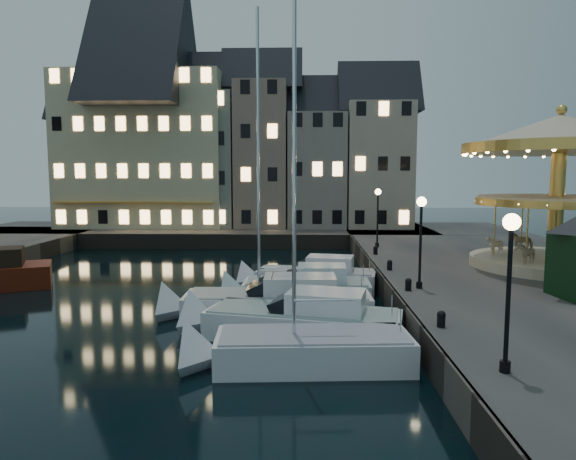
{
  "coord_description": "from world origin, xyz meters",
  "views": [
    {
      "loc": [
        1.91,
        -22.12,
        6.44
      ],
      "look_at": [
        1.0,
        8.0,
        3.2
      ],
      "focal_mm": 32.0,
      "sensor_mm": 36.0,
      "label": 1
    }
  ],
  "objects_px": {
    "streetlamp_a": "(509,270)",
    "bollard_d": "(375,250)",
    "streetlamp_c": "(378,209)",
    "bollard_b": "(408,284)",
    "carousel": "(559,161)",
    "bollard_c": "(390,264)",
    "motorboat_b": "(293,322)",
    "motorboat_d": "(298,290)",
    "motorboat_a": "(296,351)",
    "motorboat_c": "(269,303)",
    "streetlamp_b": "(421,229)",
    "bollard_a": "(441,318)",
    "motorboat_e": "(309,278)"
  },
  "relations": [
    {
      "from": "motorboat_b",
      "to": "motorboat_d",
      "type": "relative_size",
      "value": 1.19
    },
    {
      "from": "motorboat_b",
      "to": "bollard_c",
      "type": "bearing_deg",
      "value": 56.87
    },
    {
      "from": "streetlamp_c",
      "to": "motorboat_a",
      "type": "relative_size",
      "value": 0.33
    },
    {
      "from": "bollard_a",
      "to": "streetlamp_c",
      "type": "bearing_deg",
      "value": 88.24
    },
    {
      "from": "bollard_d",
      "to": "motorboat_d",
      "type": "bearing_deg",
      "value": -122.58
    },
    {
      "from": "bollard_d",
      "to": "motorboat_a",
      "type": "relative_size",
      "value": 0.04
    },
    {
      "from": "streetlamp_c",
      "to": "bollard_b",
      "type": "distance_m",
      "value": 14.22
    },
    {
      "from": "carousel",
      "to": "bollard_c",
      "type": "bearing_deg",
      "value": -173.34
    },
    {
      "from": "streetlamp_a",
      "to": "bollard_d",
      "type": "height_order",
      "value": "streetlamp_a"
    },
    {
      "from": "bollard_b",
      "to": "motorboat_d",
      "type": "bearing_deg",
      "value": 150.6
    },
    {
      "from": "streetlamp_c",
      "to": "bollard_c",
      "type": "height_order",
      "value": "streetlamp_c"
    },
    {
      "from": "streetlamp_c",
      "to": "carousel",
      "type": "distance_m",
      "value": 12.17
    },
    {
      "from": "motorboat_b",
      "to": "motorboat_c",
      "type": "relative_size",
      "value": 0.7
    },
    {
      "from": "bollard_b",
      "to": "streetlamp_c",
      "type": "bearing_deg",
      "value": 87.55
    },
    {
      "from": "bollard_c",
      "to": "motorboat_c",
      "type": "relative_size",
      "value": 0.05
    },
    {
      "from": "motorboat_d",
      "to": "carousel",
      "type": "height_order",
      "value": "carousel"
    },
    {
      "from": "bollard_c",
      "to": "carousel",
      "type": "bearing_deg",
      "value": 6.66
    },
    {
      "from": "motorboat_a",
      "to": "streetlamp_b",
      "type": "bearing_deg",
      "value": 49.38
    },
    {
      "from": "bollard_a",
      "to": "carousel",
      "type": "relative_size",
      "value": 0.06
    },
    {
      "from": "carousel",
      "to": "bollard_a",
      "type": "bearing_deg",
      "value": -128.72
    },
    {
      "from": "bollard_d",
      "to": "motorboat_e",
      "type": "xyz_separation_m",
      "value": [
        -4.39,
        -4.7,
        -0.96
      ]
    },
    {
      "from": "bollard_a",
      "to": "motorboat_d",
      "type": "distance_m",
      "value": 9.69
    },
    {
      "from": "bollard_b",
      "to": "motorboat_c",
      "type": "height_order",
      "value": "motorboat_c"
    },
    {
      "from": "streetlamp_a",
      "to": "streetlamp_c",
      "type": "xyz_separation_m",
      "value": [
        0.0,
        23.5,
        0.0
      ]
    },
    {
      "from": "motorboat_b",
      "to": "bollard_b",
      "type": "bearing_deg",
      "value": 28.73
    },
    {
      "from": "streetlamp_c",
      "to": "motorboat_c",
      "type": "height_order",
      "value": "motorboat_c"
    },
    {
      "from": "streetlamp_a",
      "to": "motorboat_d",
      "type": "bearing_deg",
      "value": 114.26
    },
    {
      "from": "carousel",
      "to": "motorboat_e",
      "type": "bearing_deg",
      "value": -178.83
    },
    {
      "from": "motorboat_c",
      "to": "motorboat_a",
      "type": "bearing_deg",
      "value": -77.4
    },
    {
      "from": "bollard_a",
      "to": "bollard_b",
      "type": "distance_m",
      "value": 5.5
    },
    {
      "from": "bollard_d",
      "to": "motorboat_e",
      "type": "relative_size",
      "value": 0.07
    },
    {
      "from": "streetlamp_a",
      "to": "carousel",
      "type": "xyz_separation_m",
      "value": [
        8.69,
        15.58,
        3.16
      ]
    },
    {
      "from": "streetlamp_a",
      "to": "streetlamp_b",
      "type": "bearing_deg",
      "value": 90.0
    },
    {
      "from": "streetlamp_c",
      "to": "motorboat_a",
      "type": "bearing_deg",
      "value": -105.47
    },
    {
      "from": "motorboat_c",
      "to": "carousel",
      "type": "bearing_deg",
      "value": 21.48
    },
    {
      "from": "bollard_c",
      "to": "bollard_d",
      "type": "relative_size",
      "value": 1.0
    },
    {
      "from": "bollard_d",
      "to": "motorboat_d",
      "type": "distance_m",
      "value": 9.21
    },
    {
      "from": "bollard_a",
      "to": "carousel",
      "type": "height_order",
      "value": "carousel"
    },
    {
      "from": "bollard_b",
      "to": "bollard_a",
      "type": "bearing_deg",
      "value": -90.0
    },
    {
      "from": "streetlamp_c",
      "to": "bollard_c",
      "type": "bearing_deg",
      "value": -93.81
    },
    {
      "from": "bollard_a",
      "to": "motorboat_e",
      "type": "bearing_deg",
      "value": 111.21
    },
    {
      "from": "streetlamp_a",
      "to": "bollard_d",
      "type": "distance_m",
      "value": 20.15
    },
    {
      "from": "streetlamp_c",
      "to": "motorboat_b",
      "type": "bearing_deg",
      "value": -108.7
    },
    {
      "from": "carousel",
      "to": "streetlamp_a",
      "type": "bearing_deg",
      "value": -119.14
    },
    {
      "from": "streetlamp_a",
      "to": "motorboat_e",
      "type": "relative_size",
      "value": 0.54
    },
    {
      "from": "bollard_b",
      "to": "motorboat_b",
      "type": "height_order",
      "value": "motorboat_b"
    },
    {
      "from": "bollard_d",
      "to": "carousel",
      "type": "relative_size",
      "value": 0.06
    },
    {
      "from": "streetlamp_c",
      "to": "bollard_a",
      "type": "height_order",
      "value": "streetlamp_c"
    },
    {
      "from": "motorboat_e",
      "to": "bollard_c",
      "type": "bearing_deg",
      "value": -10.4
    },
    {
      "from": "streetlamp_c",
      "to": "motorboat_d",
      "type": "distance_m",
      "value": 12.96
    }
  ]
}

